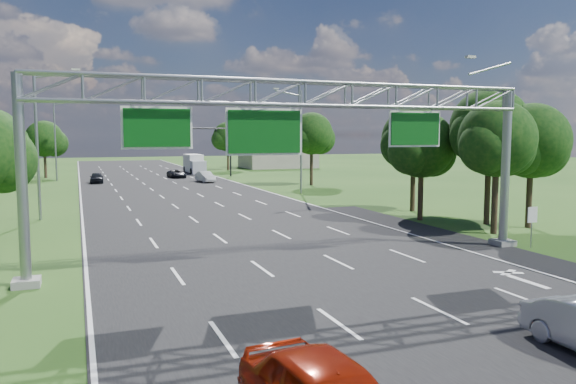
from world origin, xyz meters
name	(u,v)px	position (x,y,z in m)	size (l,w,h in m)	color
ground	(208,212)	(0.00, 30.00, 0.00)	(220.00, 220.00, 0.00)	#234A16
road	(208,212)	(0.00, 30.00, 0.00)	(18.00, 180.00, 0.02)	black
road_flare	(457,240)	(10.20, 14.00, 0.00)	(3.00, 30.00, 0.02)	black
sign_gantry	(304,108)	(0.33, 12.00, 6.89)	(23.50, 1.00, 9.56)	gray
regulatory_sign	(532,219)	(12.40, 10.98, 1.51)	(0.60, 0.08, 2.10)	gray
traffic_signal	(205,139)	(7.48, 65.00, 5.17)	(12.21, 0.24, 7.00)	black
streetlight_l_near	(40,137)	(-11.30, 30.00, 5.58)	(2.97, 0.22, 10.16)	gray
streetlight_l_far	(57,136)	(-11.30, 65.00, 5.58)	(2.97, 0.22, 10.16)	gray
streetlight_r_mid	(299,136)	(11.30, 40.00, 5.58)	(2.97, 0.22, 10.16)	gray
tree_cluster_right	(468,141)	(14.80, 19.19, 5.31)	(9.91, 14.60, 8.68)	#2D2116
tree_verge_lc	(45,141)	(-12.92, 70.04, 4.98)	(5.76, 4.80, 7.62)	#2D2116
tree_verge_rd	(312,136)	(16.08, 48.04, 5.63)	(5.76, 4.80, 8.28)	#2D2116
tree_verge_re	(228,138)	(14.08, 78.04, 5.20)	(5.76, 4.80, 7.84)	#2D2116
building_right	(278,156)	(24.00, 82.00, 2.00)	(12.00, 9.00, 4.00)	#9E9585
car_queue_b	(177,174)	(3.39, 64.41, 0.55)	(1.82, 3.95, 1.10)	black
car_queue_c	(97,178)	(-6.92, 59.49, 0.63)	(1.50, 3.72, 1.27)	black
car_queue_d	(205,177)	(5.52, 56.31, 0.64)	(1.37, 3.91, 1.29)	silver
box_truck	(194,164)	(7.51, 73.19, 1.33)	(2.25, 7.36, 2.78)	white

